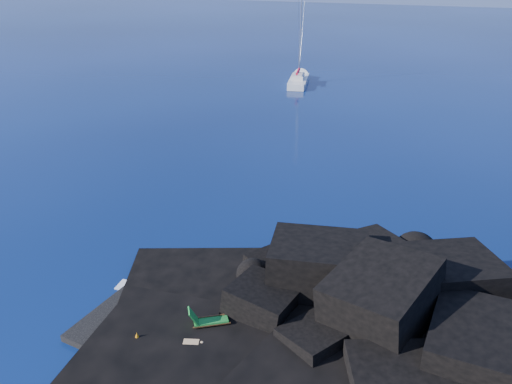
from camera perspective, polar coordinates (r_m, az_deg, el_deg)
ground at (r=26.82m, az=-18.39°, el=-13.22°), size 400.00×400.00×0.00m
headland at (r=24.53m, az=12.17°, el=-16.49°), size 24.00×24.00×3.60m
beach at (r=24.92m, az=-9.27°, el=-15.44°), size 9.08×6.86×0.70m
surf_foam at (r=27.83m, az=-3.67°, el=-10.22°), size 10.00×8.00×0.06m
sailboat at (r=72.94m, az=4.87°, el=12.21°), size 4.74×11.90×12.21m
deck_chair at (r=23.98m, az=-5.19°, el=-14.01°), size 1.96×1.65×1.25m
towel at (r=23.48m, az=-7.40°, el=-17.06°), size 2.37×1.64×0.06m
sunbather at (r=23.37m, az=-7.42°, el=-16.77°), size 1.98×1.05×0.26m
marker_cone at (r=23.98m, az=-13.43°, el=-15.84°), size 0.43×0.43×0.53m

